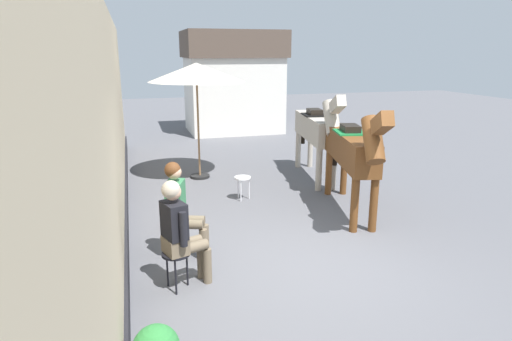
{
  "coord_description": "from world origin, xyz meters",
  "views": [
    {
      "loc": [
        -2.2,
        -5.12,
        2.83
      ],
      "look_at": [
        -0.4,
        1.2,
        1.05
      ],
      "focal_mm": 31.07,
      "sensor_mm": 36.0,
      "label": 1
    }
  ],
  "objects_px": {
    "cafe_parasol": "(196,73)",
    "satchel_bag": "(171,223)",
    "saddled_horse_far": "(317,129)",
    "spare_stool_white": "(243,180)",
    "saddled_horse_near": "(353,150)",
    "seated_visitor_near": "(180,229)",
    "seated_visitor_far": "(180,205)"
  },
  "relations": [
    {
      "from": "seated_visitor_near",
      "to": "satchel_bag",
      "type": "relative_size",
      "value": 4.96
    },
    {
      "from": "seated_visitor_far",
      "to": "spare_stool_white",
      "type": "height_order",
      "value": "seated_visitor_far"
    },
    {
      "from": "spare_stool_white",
      "to": "satchel_bag",
      "type": "relative_size",
      "value": 1.64
    },
    {
      "from": "seated_visitor_near",
      "to": "saddled_horse_far",
      "type": "height_order",
      "value": "saddled_horse_far"
    },
    {
      "from": "seated_visitor_near",
      "to": "cafe_parasol",
      "type": "xyz_separation_m",
      "value": [
        0.98,
        4.82,
        1.59
      ]
    },
    {
      "from": "saddled_horse_near",
      "to": "saddled_horse_far",
      "type": "relative_size",
      "value": 0.99
    },
    {
      "from": "seated_visitor_near",
      "to": "seated_visitor_far",
      "type": "relative_size",
      "value": 1.0
    },
    {
      "from": "seated_visitor_far",
      "to": "saddled_horse_far",
      "type": "height_order",
      "value": "saddled_horse_far"
    },
    {
      "from": "saddled_horse_near",
      "to": "satchel_bag",
      "type": "height_order",
      "value": "saddled_horse_near"
    },
    {
      "from": "seated_visitor_near",
      "to": "satchel_bag",
      "type": "distance_m",
      "value": 2.03
    },
    {
      "from": "saddled_horse_far",
      "to": "satchel_bag",
      "type": "xyz_separation_m",
      "value": [
        -3.45,
        -2.08,
        -1.06
      ]
    },
    {
      "from": "satchel_bag",
      "to": "saddled_horse_near",
      "type": "bearing_deg",
      "value": 88.13
    },
    {
      "from": "satchel_bag",
      "to": "spare_stool_white",
      "type": "bearing_deg",
      "value": 127.23
    },
    {
      "from": "satchel_bag",
      "to": "saddled_horse_far",
      "type": "bearing_deg",
      "value": 121.43
    },
    {
      "from": "cafe_parasol",
      "to": "satchel_bag",
      "type": "relative_size",
      "value": 9.21
    },
    {
      "from": "seated_visitor_far",
      "to": "saddled_horse_far",
      "type": "xyz_separation_m",
      "value": [
        3.39,
        3.16,
        0.38
      ]
    },
    {
      "from": "seated_visitor_near",
      "to": "seated_visitor_far",
      "type": "xyz_separation_m",
      "value": [
        0.11,
        0.83,
        0.0
      ]
    },
    {
      "from": "seated_visitor_far",
      "to": "cafe_parasol",
      "type": "distance_m",
      "value": 4.38
    },
    {
      "from": "spare_stool_white",
      "to": "seated_visitor_near",
      "type": "bearing_deg",
      "value": -116.92
    },
    {
      "from": "saddled_horse_far",
      "to": "cafe_parasol",
      "type": "xyz_separation_m",
      "value": [
        -2.51,
        0.83,
        1.2
      ]
    },
    {
      "from": "saddled_horse_near",
      "to": "saddled_horse_far",
      "type": "xyz_separation_m",
      "value": [
        0.28,
        2.2,
        0.0
      ]
    },
    {
      "from": "seated_visitor_far",
      "to": "spare_stool_white",
      "type": "bearing_deg",
      "value": 56.92
    },
    {
      "from": "saddled_horse_far",
      "to": "saddled_horse_near",
      "type": "bearing_deg",
      "value": -97.25
    },
    {
      "from": "seated_visitor_near",
      "to": "spare_stool_white",
      "type": "bearing_deg",
      "value": 63.08
    },
    {
      "from": "seated_visitor_near",
      "to": "saddled_horse_near",
      "type": "xyz_separation_m",
      "value": [
        3.21,
        1.79,
        0.38
      ]
    },
    {
      "from": "seated_visitor_near",
      "to": "spare_stool_white",
      "type": "height_order",
      "value": "seated_visitor_near"
    },
    {
      "from": "spare_stool_white",
      "to": "satchel_bag",
      "type": "height_order",
      "value": "spare_stool_white"
    },
    {
      "from": "seated_visitor_near",
      "to": "seated_visitor_far",
      "type": "distance_m",
      "value": 0.84
    },
    {
      "from": "cafe_parasol",
      "to": "seated_visitor_far",
      "type": "bearing_deg",
      "value": -102.35
    },
    {
      "from": "saddled_horse_near",
      "to": "spare_stool_white",
      "type": "relative_size",
      "value": 6.42
    },
    {
      "from": "saddled_horse_far",
      "to": "spare_stool_white",
      "type": "distance_m",
      "value": 2.29
    },
    {
      "from": "seated_visitor_far",
      "to": "saddled_horse_near",
      "type": "relative_size",
      "value": 0.47
    }
  ]
}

